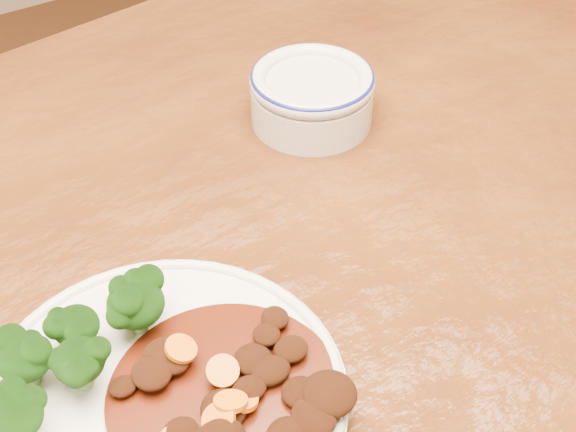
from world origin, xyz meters
TOP-DOWN VIEW (x-y plane):
  - dining_table at (0.00, 0.00)m, footprint 1.61×1.10m
  - dinner_plate at (-0.09, -0.06)m, footprint 0.25×0.25m
  - broccoli_florets at (-0.13, -0.01)m, footprint 0.14×0.08m
  - mince_stew at (-0.06, -0.09)m, footprint 0.16×0.16m
  - dip_bowl at (0.17, 0.16)m, footprint 0.12×0.12m

SIDE VIEW (x-z plane):
  - dining_table at x=0.00m, z-range 0.30..1.05m
  - dinner_plate at x=-0.09m, z-range 0.75..0.77m
  - mince_stew at x=-0.06m, z-range 0.76..0.78m
  - dip_bowl at x=0.17m, z-range 0.75..0.81m
  - broccoli_florets at x=-0.13m, z-range 0.76..0.81m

